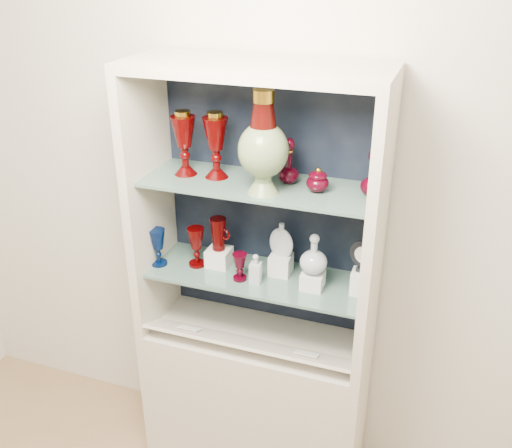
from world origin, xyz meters
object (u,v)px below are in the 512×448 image
(lidded_bowl, at_px, (318,179))
(ruby_pitcher, at_px, (218,234))
(pedestal_lamp_left, at_px, (184,143))
(enamel_urn, at_px, (263,143))
(flat_flask, at_px, (281,239))
(clear_square_bottle, at_px, (256,269))
(cobalt_goblet, at_px, (158,247))
(cameo_medallion, at_px, (364,256))
(ruby_decanter_b, at_px, (373,171))
(ruby_goblet_small, at_px, (240,267))
(ruby_decanter_a, at_px, (289,158))
(ruby_goblet_tall, at_px, (196,247))
(pedestal_lamp_right, at_px, (216,145))
(clear_round_decanter, at_px, (314,255))

(lidded_bowl, bearing_deg, ruby_pitcher, 176.70)
(pedestal_lamp_left, xyz_separation_m, enamel_urn, (0.36, -0.08, 0.06))
(flat_flask, bearing_deg, clear_square_bottle, -114.96)
(cobalt_goblet, xyz_separation_m, cameo_medallion, (0.88, 0.06, 0.08))
(lidded_bowl, xyz_separation_m, cameo_medallion, (0.20, 0.01, -0.30))
(ruby_decanter_b, bearing_deg, cameo_medallion, -90.00)
(ruby_goblet_small, bearing_deg, ruby_decanter_a, 31.04)
(ruby_goblet_tall, height_order, ruby_goblet_small, ruby_goblet_tall)
(enamel_urn, xyz_separation_m, cameo_medallion, (0.39, 0.08, -0.45))
(pedestal_lamp_right, bearing_deg, pedestal_lamp_left, -175.45)
(cameo_medallion, bearing_deg, clear_square_bottle, -153.16)
(ruby_goblet_tall, bearing_deg, enamel_urn, -12.38)
(cameo_medallion, bearing_deg, clear_round_decanter, -154.47)
(pedestal_lamp_right, distance_m, ruby_pitcher, 0.40)
(pedestal_lamp_right, height_order, enamel_urn, enamel_urn)
(cameo_medallion, bearing_deg, ruby_decanter_a, -169.10)
(ruby_decanter_b, bearing_deg, cobalt_goblet, -174.38)
(ruby_decanter_a, height_order, lidded_bowl, ruby_decanter_a)
(enamel_urn, xyz_separation_m, ruby_goblet_tall, (-0.33, 0.07, -0.53))
(ruby_pitcher, bearing_deg, flat_flask, 18.29)
(pedestal_lamp_right, relative_size, cameo_medallion, 1.92)
(ruby_decanter_a, height_order, clear_square_bottle, ruby_decanter_a)
(pedestal_lamp_left, distance_m, clear_square_bottle, 0.59)
(ruby_decanter_b, bearing_deg, ruby_pitcher, -179.39)
(flat_flask, bearing_deg, ruby_goblet_tall, -161.43)
(clear_square_bottle, xyz_separation_m, flat_flask, (0.08, 0.11, 0.10))
(pedestal_lamp_right, xyz_separation_m, cameo_medallion, (0.62, -0.01, -0.38))
(pedestal_lamp_right, distance_m, ruby_decanter_b, 0.62)
(pedestal_lamp_right, bearing_deg, clear_square_bottle, -21.28)
(ruby_goblet_tall, xyz_separation_m, cameo_medallion, (0.72, 0.01, 0.08))
(cobalt_goblet, distance_m, ruby_goblet_small, 0.38)
(flat_flask, bearing_deg, clear_round_decanter, -12.20)
(ruby_pitcher, bearing_deg, ruby_goblet_small, -18.92)
(clear_round_decanter, bearing_deg, enamel_urn, -163.43)
(pedestal_lamp_left, bearing_deg, flat_flask, 5.98)
(ruby_decanter_a, relative_size, clear_square_bottle, 1.53)
(ruby_decanter_b, relative_size, ruby_goblet_small, 1.58)
(pedestal_lamp_right, distance_m, ruby_goblet_small, 0.51)
(cameo_medallion, bearing_deg, ruby_goblet_small, -154.78)
(clear_round_decanter, bearing_deg, cameo_medallion, 7.72)
(ruby_goblet_tall, height_order, clear_square_bottle, ruby_goblet_tall)
(pedestal_lamp_right, height_order, ruby_pitcher, pedestal_lamp_right)
(pedestal_lamp_right, distance_m, lidded_bowl, 0.43)
(ruby_pitcher, bearing_deg, ruby_goblet_tall, -147.54)
(cobalt_goblet, bearing_deg, pedestal_lamp_right, 14.91)
(pedestal_lamp_left, bearing_deg, clear_square_bottle, -11.21)
(pedestal_lamp_right, relative_size, ruby_goblet_tall, 1.48)
(ruby_goblet_tall, bearing_deg, clear_square_bottle, -10.69)
(cobalt_goblet, xyz_separation_m, clear_square_bottle, (0.45, -0.01, -0.02))
(ruby_decanter_a, bearing_deg, cobalt_goblet, -169.70)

